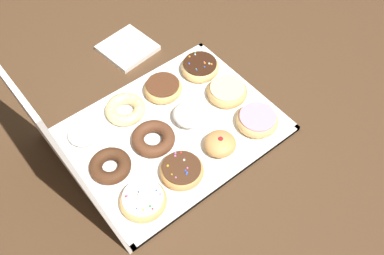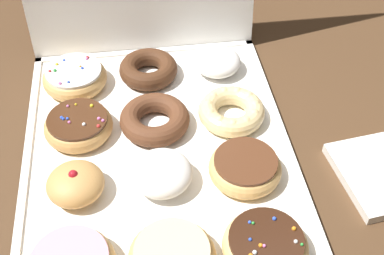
{
  "view_description": "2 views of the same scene",
  "coord_description": "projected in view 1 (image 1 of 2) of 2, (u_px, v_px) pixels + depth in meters",
  "views": [
    {
      "loc": [
        -0.59,
        0.4,
        0.98
      ],
      "look_at": [
        -0.04,
        -0.03,
        0.04
      ],
      "focal_mm": 41.23,
      "sensor_mm": 36.0,
      "label": 1
    },
    {
      "loc": [
        -0.02,
        -0.55,
        0.62
      ],
      "look_at": [
        0.06,
        0.03,
        0.03
      ],
      "focal_mm": 47.78,
      "sensor_mm": 36.0,
      "label": 2
    }
  ],
  "objects": [
    {
      "name": "sprinkle_donut_9",
      "position": [
        143.0,
        200.0,
        1.06
      ],
      "size": [
        0.12,
        0.12,
        0.04
      ],
      "color": "tan",
      "rests_on": "donut_box"
    },
    {
      "name": "chocolate_cake_ring_donut_7",
      "position": [
        152.0,
        138.0,
        1.17
      ],
      "size": [
        0.12,
        0.12,
        0.03
      ],
      "color": "#59331E",
      "rests_on": "donut_box"
    },
    {
      "name": "ground_plane",
      "position": [
        173.0,
        132.0,
        1.21
      ],
      "size": [
        3.0,
        3.0,
        0.0
      ],
      "primitive_type": "plane",
      "color": "#4C331E"
    },
    {
      "name": "chocolate_frosted_donut_5",
      "position": [
        163.0,
        88.0,
        1.27
      ],
      "size": [
        0.11,
        0.11,
        0.04
      ],
      "color": "tan",
      "rests_on": "donut_box"
    },
    {
      "name": "glazed_ring_donut_1",
      "position": [
        227.0,
        92.0,
        1.26
      ],
      "size": [
        0.12,
        0.12,
        0.04
      ],
      "color": "tan",
      "rests_on": "donut_box"
    },
    {
      "name": "sprinkle_donut_6",
      "position": [
        182.0,
        170.0,
        1.11
      ],
      "size": [
        0.11,
        0.11,
        0.04
      ],
      "color": "tan",
      "rests_on": "donut_box"
    },
    {
      "name": "powdered_filled_donut_4",
      "position": [
        190.0,
        115.0,
        1.2
      ],
      "size": [
        0.09,
        0.09,
        0.05
      ],
      "color": "white",
      "rests_on": "donut_box"
    },
    {
      "name": "sprinkle_donut_2",
      "position": [
        200.0,
        67.0,
        1.32
      ],
      "size": [
        0.12,
        0.12,
        0.04
      ],
      "color": "#E5B770",
      "rests_on": "donut_box"
    },
    {
      "name": "pink_frosted_donut_0",
      "position": [
        257.0,
        120.0,
        1.2
      ],
      "size": [
        0.12,
        0.12,
        0.04
      ],
      "color": "#E5B770",
      "rests_on": "donut_box"
    },
    {
      "name": "powdered_filled_donut_11",
      "position": [
        84.0,
        133.0,
        1.17
      ],
      "size": [
        0.09,
        0.09,
        0.04
      ],
      "color": "white",
      "rests_on": "donut_box"
    },
    {
      "name": "napkin_stack",
      "position": [
        128.0,
        48.0,
        1.4
      ],
      "size": [
        0.17,
        0.17,
        0.02
      ],
      "primitive_type": "cube",
      "rotation": [
        0.0,
        0.0,
        0.12
      ],
      "color": "white",
      "rests_on": "ground"
    },
    {
      "name": "cruller_donut_8",
      "position": [
        125.0,
        109.0,
        1.22
      ],
      "size": [
        0.11,
        0.11,
        0.03
      ],
      "color": "#EACC8C",
      "rests_on": "donut_box"
    },
    {
      "name": "jelly_filled_donut_3",
      "position": [
        220.0,
        144.0,
        1.15
      ],
      "size": [
        0.08,
        0.08,
        0.05
      ],
      "color": "tan",
      "rests_on": "donut_box"
    },
    {
      "name": "box_lid_open",
      "position": [
        42.0,
        131.0,
        0.87
      ],
      "size": [
        0.43,
        0.07,
        0.55
      ],
      "primitive_type": "cube",
      "rotation": [
        1.46,
        0.0,
        0.0
      ],
      "color": "white",
      "rests_on": "ground"
    },
    {
      "name": "donut_box",
      "position": [
        173.0,
        131.0,
        1.21
      ],
      "size": [
        0.43,
        0.55,
        0.01
      ],
      "color": "white",
      "rests_on": "ground"
    },
    {
      "name": "chocolate_cake_ring_donut_10",
      "position": [
        111.0,
        167.0,
        1.11
      ],
      "size": [
        0.11,
        0.11,
        0.03
      ],
      "color": "#472816",
      "rests_on": "donut_box"
    }
  ]
}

